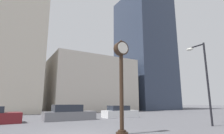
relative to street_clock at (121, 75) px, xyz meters
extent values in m
cube|color=beige|center=(-6.92, 24.74, 15.80)|extent=(11.96, 12.00, 37.78)
cube|color=beige|center=(8.62, 24.74, 1.89)|extent=(15.56, 12.00, 9.94)
cube|color=#2D384C|center=(23.47, 24.74, 11.13)|extent=(10.87, 12.00, 28.44)
cylinder|color=black|center=(0.00, 0.00, -3.03)|extent=(0.64, 0.64, 0.12)
cylinder|color=black|center=(0.00, 0.00, -2.92)|extent=(0.43, 0.43, 0.10)
cylinder|color=black|center=(0.00, 0.00, -0.87)|extent=(0.21, 0.21, 3.98)
cylinder|color=black|center=(0.00, 0.00, 1.51)|extent=(0.79, 0.36, 0.79)
cylinder|color=white|center=(0.00, -0.19, 1.51)|extent=(0.65, 0.02, 0.65)
cylinder|color=white|center=(0.00, 0.19, 1.51)|extent=(0.65, 0.02, 0.65)
sphere|color=black|center=(0.00, 0.00, 1.97)|extent=(0.12, 0.12, 0.12)
cube|color=slate|center=(-0.10, 8.73, -2.69)|extent=(4.72, 2.00, 0.79)
cube|color=#232833|center=(-0.33, 8.74, -1.98)|extent=(2.61, 1.74, 0.63)
cube|color=silver|center=(5.62, 8.80, -2.71)|extent=(3.89, 1.88, 0.76)
cube|color=#232833|center=(5.43, 8.81, -2.07)|extent=(2.17, 1.60, 0.52)
cylinder|color=black|center=(7.23, -0.50, -0.04)|extent=(0.14, 0.14, 6.09)
cylinder|color=black|center=(7.23, 0.10, 2.91)|extent=(0.11, 1.20, 0.11)
ellipsoid|color=silver|center=(7.23, 0.70, 2.81)|extent=(0.36, 0.60, 0.24)
camera|label=1|loc=(-5.24, -7.89, -1.47)|focal=28.00mm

